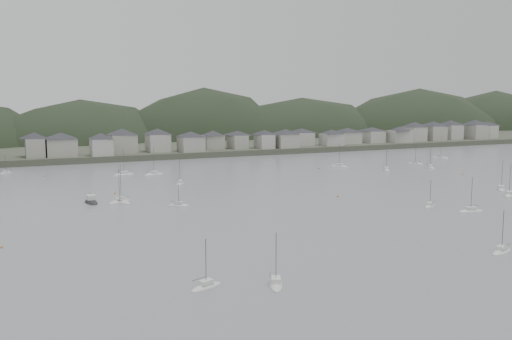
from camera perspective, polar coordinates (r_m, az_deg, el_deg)
name	(u,v)px	position (r m, az deg, el deg)	size (l,w,h in m)	color
ground	(395,236)	(130.21, 13.96, -6.51)	(900.00, 900.00, 0.00)	slate
far_shore_land	(125,139)	(402.49, -13.17, 3.04)	(900.00, 250.00, 3.00)	#383D2D
forested_ridge	(141,161)	(379.75, -11.62, 0.90)	(851.55, 103.94, 102.57)	black
waterfront_town	(258,137)	(311.15, 0.17, 3.33)	(451.48, 28.46, 12.92)	#A3A195
sailboat_lead	(509,195)	(193.97, 24.37, -2.35)	(7.96, 6.47, 10.79)	silver
moored_fleet	(263,194)	(178.94, 0.76, -2.45)	(242.08, 175.30, 13.09)	silver
motor_launch_far	(91,202)	(171.89, -16.44, -3.13)	(4.02, 8.90, 4.05)	black
mooring_buoys	(269,191)	(184.56, 1.32, -2.16)	(170.15, 146.70, 0.70)	#C67742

